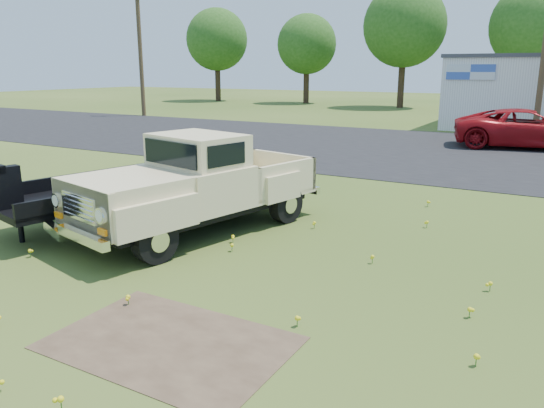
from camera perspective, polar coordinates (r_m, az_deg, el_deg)
The scene contains 12 objects.
ground at distance 10.08m, azimuth -6.43°, elevation -5.33°, with size 140.00×140.00×0.00m, color #354C18.
asphalt_lot at distance 23.59m, azimuth 15.48°, elevation 5.61°, with size 90.00×14.00×0.02m, color black.
dirt_patch_a at distance 7.08m, azimuth -10.91°, elevation -14.46°, with size 3.00×2.00×0.01m, color #473425.
dirt_patch_b at distance 13.93m, azimuth -4.70°, elevation 0.26°, with size 2.20×1.60×0.01m, color #473425.
utility_pole_west at distance 40.55m, azimuth -13.99°, elevation 15.69°, with size 1.60×0.30×9.00m.
treeline_a at distance 58.40m, azimuth -5.96°, elevation 17.17°, with size 6.40×6.40×9.52m.
treeline_b at distance 54.13m, azimuth 3.77°, elevation 16.76°, with size 5.76×5.76×8.57m.
treeline_c at distance 49.21m, azimuth 14.07°, elevation 18.11°, with size 7.04×7.04×10.47m.
treeline_d at distance 48.40m, azimuth 26.35°, elevation 16.79°, with size 6.72×6.72×10.00m.
vintage_pickup_truck at distance 11.20m, azimuth -7.87°, elevation 2.19°, with size 2.24×5.77×2.09m, color beige, non-canonical shape.
flatbed_trailer at distance 12.55m, azimuth -16.24°, elevation 1.93°, with size 1.97×5.90×1.61m, color black, non-canonical shape.
red_pickup at distance 25.75m, azimuth 25.72°, elevation 7.29°, with size 2.77×6.01×1.67m, color maroon.
Camera 1 is at (5.63, -7.65, 3.38)m, focal length 35.00 mm.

